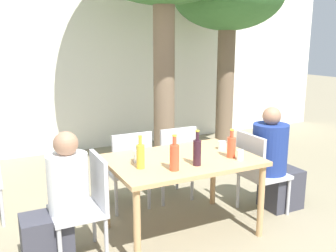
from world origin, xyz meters
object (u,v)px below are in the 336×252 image
Objects in this scene: patio_chair_2 at (129,166)px; patio_chair_3 at (174,159)px; dining_table_front at (182,166)px; person_seated_0 at (58,207)px; person_seated_1 at (275,164)px; patio_chair_0 at (87,201)px; soda_bottle_0 at (231,147)px; patio_chair_1 at (258,169)px; drinking_glass_0 at (222,145)px; soda_bottle_3 at (174,157)px; drinking_glass_2 at (138,156)px; drinking_glass_1 at (240,155)px; oil_cruet_1 at (140,156)px; wine_bottle_2 at (197,152)px.

patio_chair_2 is 0.55m from patio_chair_3.
patio_chair_2 and patio_chair_3 have the same top height.
person_seated_0 reaches higher than dining_table_front.
patio_chair_0 is at bearing 90.00° from person_seated_1.
soda_bottle_0 is at bearing 128.34° from patio_chair_2.
drinking_glass_0 is (-0.41, 0.08, 0.30)m from patio_chair_1.
person_seated_1 reaches higher than soda_bottle_3.
soda_bottle_0 is (1.59, -0.19, 0.36)m from person_seated_0.
dining_table_front is at bearing -10.38° from drinking_glass_2.
drinking_glass_1 is (0.02, -0.11, -0.06)m from soda_bottle_0.
dining_table_front is 1.54× the size of patio_chair_0.
drinking_glass_2 is at bearing 86.75° from patio_chair_1.
patio_chair_3 is 9.10× the size of drinking_glass_1.
drinking_glass_1 is (1.61, -0.29, 0.30)m from person_seated_0.
patio_chair_3 is 0.97m from soda_bottle_0.
patio_chair_3 is 0.77× the size of person_seated_1.
person_seated_0 is 10.03× the size of drinking_glass_2.
person_seated_1 is (1.15, -0.00, -0.15)m from dining_table_front.
patio_chair_0 is 2.07m from person_seated_1.
patio_chair_0 is 0.60m from drinking_glass_2.
dining_table_front is 4.40× the size of soda_bottle_3.
patio_chair_3 is 1.13m from person_seated_1.
drinking_glass_2 is (0.75, 0.08, 0.31)m from person_seated_0.
dining_table_front is 1.19× the size of person_seated_1.
soda_bottle_0 is 0.88× the size of soda_bottle_3.
patio_chair_0 is 1.39m from patio_chair_3.
soda_bottle_3 is at bearing 68.76° from patio_chair_0.
oil_cruet_1 reaches higher than patio_chair_2.
soda_bottle_3 is (0.24, -0.18, 0.01)m from oil_cruet_1.
wine_bottle_2 is 0.59m from drinking_glass_0.
patio_chair_3 is at bearing 120.45° from patio_chair_0.
patio_chair_1 is at bearing 13.36° from soda_bottle_3.
patio_chair_1 is 9.10× the size of drinking_glass_1.
patio_chair_1 is (0.92, 0.00, -0.17)m from dining_table_front.
drinking_glass_2 is (0.05, 0.17, -0.06)m from oil_cruet_1.
patio_chair_1 is 2.08m from person_seated_0.
person_seated_1 reaches higher than dining_table_front.
person_seated_0 is at bearing -174.19° from drinking_glass_2.
person_seated_1 reaches higher than patio_chair_0.
drinking_glass_1 is (0.91, -0.20, -0.06)m from oil_cruet_1.
patio_chair_2 is at bearing 141.32° from drinking_glass_0.
patio_chair_1 is (1.84, 0.00, 0.00)m from patio_chair_0.
drinking_glass_2 reaches higher than drinking_glass_1.
wine_bottle_2 is (0.02, -0.24, 0.21)m from dining_table_front.
person_seated_1 reaches higher than patio_chair_2.
wine_bottle_2 is at bearing -36.23° from drinking_glass_2.
wine_bottle_2 is (-1.13, -0.24, 0.36)m from person_seated_1.
oil_cruet_1 is at bearing 76.92° from patio_chair_2.
dining_table_front is 0.53m from drinking_glass_0.
person_seated_1 reaches higher than drinking_glass_2.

